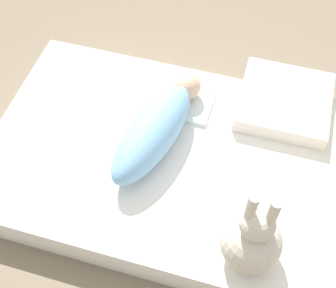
% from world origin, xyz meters
% --- Properties ---
extents(ground_plane, '(12.00, 12.00, 0.00)m').
position_xyz_m(ground_plane, '(0.00, 0.00, 0.00)').
color(ground_plane, '#7A6B56').
extents(bed_mattress, '(1.51, 0.90, 0.14)m').
position_xyz_m(bed_mattress, '(0.00, 0.00, 0.07)').
color(bed_mattress, white).
rests_on(bed_mattress, ground_plane).
extents(burp_cloth, '(0.22, 0.19, 0.02)m').
position_xyz_m(burp_cloth, '(-0.06, 0.25, 0.15)').
color(burp_cloth, white).
rests_on(burp_cloth, bed_mattress).
extents(swaddled_baby, '(0.28, 0.58, 0.17)m').
position_xyz_m(swaddled_baby, '(-0.12, 0.03, 0.22)').
color(swaddled_baby, '#7FB7E5').
rests_on(swaddled_baby, bed_mattress).
extents(pillow, '(0.36, 0.35, 0.07)m').
position_xyz_m(pillow, '(0.33, 0.34, 0.17)').
color(pillow, white).
rests_on(pillow, bed_mattress).
extents(bunny_plush, '(0.20, 0.20, 0.38)m').
position_xyz_m(bunny_plush, '(0.30, -0.32, 0.26)').
color(bunny_plush, beige).
rests_on(bunny_plush, bed_mattress).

